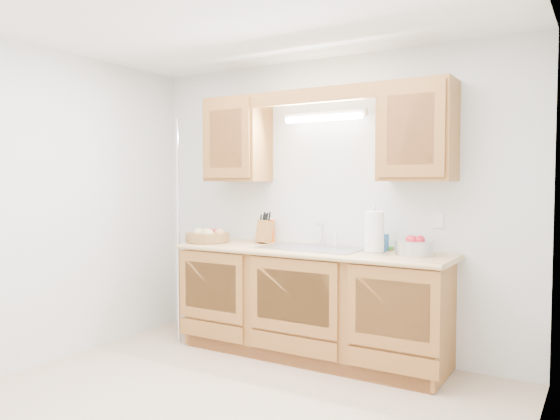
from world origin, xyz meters
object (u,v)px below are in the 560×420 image
Objects in this scene: fruit_basket at (208,236)px; apple_bowl at (415,247)px; paper_towel at (374,232)px; knife_block at (264,231)px.

apple_bowl reaches higher than fruit_basket.
paper_towel reaches higher than apple_bowl.
knife_block is 1.09m from paper_towel.
knife_block is at bearing 173.71° from paper_towel.
paper_towel is at bearing -173.69° from apple_bowl.
fruit_basket is at bearing -157.66° from knife_block.
fruit_basket is 1.58m from paper_towel.
fruit_basket is 1.77× the size of knife_block.
knife_block is (0.49, 0.19, 0.05)m from fruit_basket.
paper_towel is 0.32m from apple_bowl.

